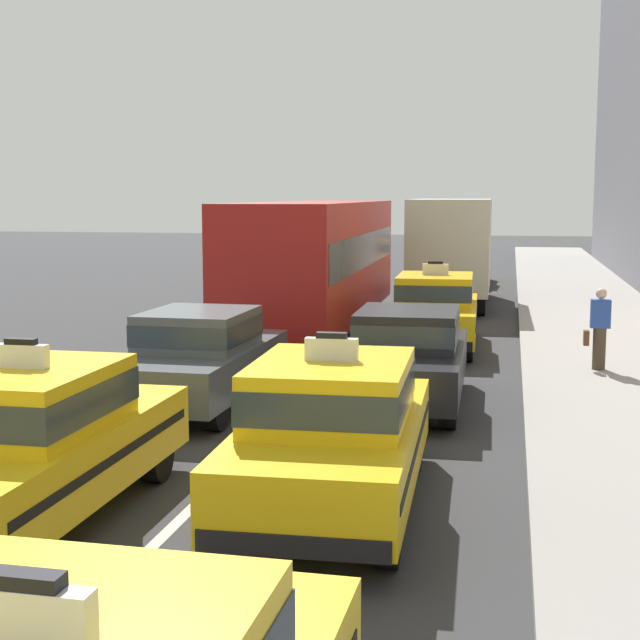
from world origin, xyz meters
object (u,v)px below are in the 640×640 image
object	(u,v)px
sedan_left_third	(200,355)
sedan_right_third	(408,354)
box_truck_right_fifth	(452,248)
bus_left_fourth	(318,257)
taxi_right_sixth	(462,261)
taxi_left_second	(30,440)
pedestrian_near_crosswalk	(599,329)
taxi_right_second	(333,430)
taxi_right_fourth	(435,310)

from	to	relation	value
sedan_left_third	sedan_right_third	xyz separation A→B (m)	(3.25, 0.76, 0.00)
sedan_left_third	box_truck_right_fifth	distance (m)	15.22
sedan_right_third	box_truck_right_fifth	bearing A→B (deg)	90.75
box_truck_right_fifth	bus_left_fourth	bearing A→B (deg)	-118.40
sedan_left_third	taxi_right_sixth	distance (m)	22.33
bus_left_fourth	sedan_right_third	world-z (taller)	bus_left_fourth
taxi_right_sixth	bus_left_fourth	bearing A→B (deg)	-103.06
taxi_left_second	taxi_right_sixth	size ratio (longest dim) A/B	0.99
sedan_left_third	bus_left_fourth	xyz separation A→B (m)	(0.01, 9.23, 0.97)
sedan_right_third	taxi_right_sixth	xyz separation A→B (m)	(-0.25, 21.36, 0.03)
bus_left_fourth	sedan_right_third	bearing A→B (deg)	-69.05
bus_left_fourth	sedan_right_third	distance (m)	9.12
sedan_left_third	box_truck_right_fifth	world-z (taller)	box_truck_right_fifth
sedan_right_third	pedestrian_near_crosswalk	bearing A→B (deg)	44.03
box_truck_right_fifth	taxi_right_sixth	size ratio (longest dim) A/B	1.51
taxi_left_second	sedan_right_third	distance (m)	6.98
sedan_right_third	box_truck_right_fifth	distance (m)	14.15
bus_left_fourth	box_truck_right_fifth	xyz separation A→B (m)	(3.06, 5.65, -0.04)
box_truck_right_fifth	taxi_right_sixth	xyz separation A→B (m)	(-0.07, 7.25, -0.90)
box_truck_right_fifth	taxi_left_second	bearing A→B (deg)	-98.55
bus_left_fourth	taxi_right_sixth	xyz separation A→B (m)	(2.99, 12.90, -0.94)
taxi_right_second	taxi_right_sixth	world-z (taller)	same
taxi_left_second	box_truck_right_fifth	xyz separation A→B (m)	(3.05, 20.30, 0.90)
taxi_right_fourth	box_truck_right_fifth	distance (m)	8.41
taxi_right_fourth	sedan_right_third	bearing A→B (deg)	-89.74
sedan_left_third	pedestrian_near_crosswalk	bearing A→B (deg)	30.97
taxi_right_sixth	taxi_right_fourth	bearing A→B (deg)	-89.18
taxi_left_second	box_truck_right_fifth	distance (m)	20.55
taxi_left_second	box_truck_right_fifth	bearing A→B (deg)	81.45
taxi_left_second	taxi_right_second	distance (m)	3.16
taxi_left_second	taxi_right_fourth	world-z (taller)	same
bus_left_fourth	sedan_right_third	xyz separation A→B (m)	(3.24, -8.47, -0.97)
taxi_right_fourth	taxi_right_sixth	bearing A→B (deg)	90.82
taxi_left_second	sedan_left_third	bearing A→B (deg)	90.09
sedan_right_third	pedestrian_near_crosswalk	world-z (taller)	pedestrian_near_crosswalk
box_truck_right_fifth	pedestrian_near_crosswalk	world-z (taller)	box_truck_right_fifth
taxi_right_second	pedestrian_near_crosswalk	bearing A→B (deg)	67.18
taxi_left_second	taxi_right_sixth	distance (m)	27.71
taxi_left_second	taxi_right_second	bearing A→B (deg)	19.05
taxi_right_second	box_truck_right_fifth	size ratio (longest dim) A/B	0.66
taxi_left_second	taxi_right_fourth	bearing A→B (deg)	74.94
taxi_left_second	bus_left_fourth	world-z (taller)	bus_left_fourth
bus_left_fourth	taxi_right_second	xyz separation A→B (m)	(2.99, -13.62, -0.94)
sedan_left_third	taxi_left_second	bearing A→B (deg)	-89.91
bus_left_fourth	taxi_right_sixth	world-z (taller)	bus_left_fourth
taxi_right_fourth	taxi_right_sixth	size ratio (longest dim) A/B	1.00
sedan_left_third	taxi_right_second	world-z (taller)	taxi_right_second
bus_left_fourth	pedestrian_near_crosswalk	xyz separation A→B (m)	(6.48, -5.34, -0.91)
sedan_left_third	sedan_right_third	world-z (taller)	same
taxi_right_fourth	box_truck_right_fifth	xyz separation A→B (m)	(-0.16, 8.36, 0.90)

